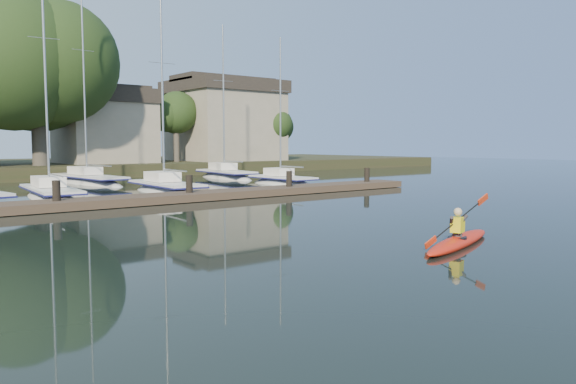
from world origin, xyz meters
TOP-DOWN VIEW (x-y plane):
  - ground at (0.00, 0.00)m, footprint 160.00×160.00m
  - kayak at (2.92, -0.76)m, footprint 4.43×1.86m
  - dock at (0.00, 14.00)m, footprint 34.00×2.00m
  - sailboat_2 at (-1.83, 19.06)m, footprint 2.50×8.13m
  - sailboat_3 at (4.01, 18.50)m, footprint 2.30×7.60m
  - sailboat_4 at (12.62, 19.26)m, footprint 1.88×6.22m
  - sailboat_6 at (3.04, 27.78)m, footprint 2.86×9.54m
  - sailboat_7 at (13.15, 26.94)m, footprint 2.82×8.09m
  - shore at (1.61, 40.29)m, footprint 90.00×25.25m

SIDE VIEW (x-z plane):
  - sailboat_7 at x=13.15m, z-range -6.59..6.21m
  - sailboat_3 at x=4.01m, z-range -6.24..5.88m
  - sailboat_6 at x=3.04m, z-range -7.64..7.30m
  - sailboat_4 at x=12.62m, z-range -5.45..5.11m
  - sailboat_2 at x=-1.83m, z-range -6.79..6.46m
  - ground at x=0.00m, z-range 0.00..0.00m
  - kayak at x=2.92m, z-range -0.54..0.88m
  - dock at x=0.00m, z-range -0.70..1.10m
  - shore at x=1.61m, z-range -3.15..9.60m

